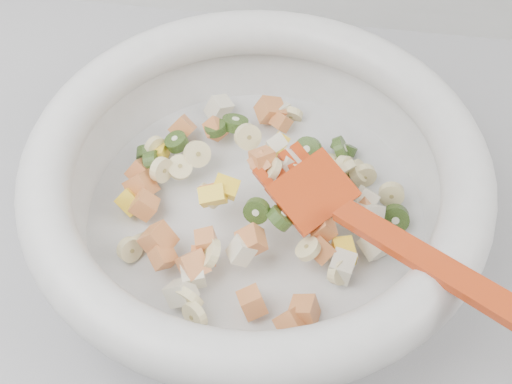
# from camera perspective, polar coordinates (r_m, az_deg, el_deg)

# --- Properties ---
(counter) EXTENTS (2.00, 0.60, 0.90)m
(counter) POSITION_cam_1_polar(r_m,az_deg,el_deg) (1.06, -6.21, -14.29)
(counter) COLOR gray
(counter) RESTS_ON ground
(mixing_bowl) EXTENTS (0.45, 0.41, 0.14)m
(mixing_bowl) POSITION_cam_1_polar(r_m,az_deg,el_deg) (0.58, 0.04, 0.81)
(mixing_bowl) COLOR silver
(mixing_bowl) RESTS_ON counter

